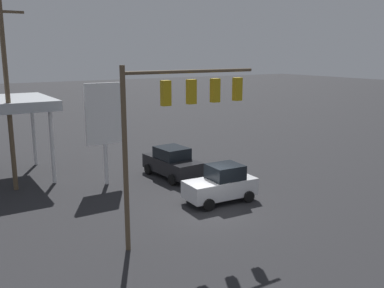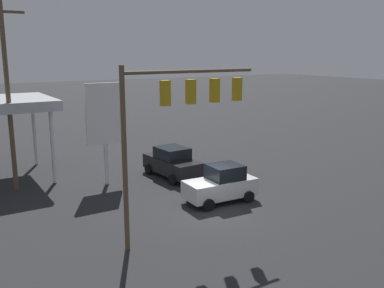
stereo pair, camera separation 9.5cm
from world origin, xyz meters
name	(u,v)px [view 1 (the left image)]	position (x,y,z in m)	size (l,w,h in m)	color
ground_plane	(213,209)	(0.00, 0.00, 0.00)	(200.00, 200.00, 0.00)	#262628
traffic_signal_assembly	(179,109)	(3.05, 1.87, 5.50)	(6.17, 0.43, 7.30)	brown
utility_pole	(8,94)	(7.84, -8.63, 5.52)	(2.40, 0.26, 10.47)	brown
price_sign	(104,117)	(3.00, -6.88, 4.07)	(2.21, 0.27, 6.04)	silver
sedan_far	(172,162)	(-1.04, -6.06, 0.95)	(2.29, 4.51, 1.93)	black
hatchback_crossing	(221,184)	(-1.05, -0.76, 0.95)	(3.87, 2.09, 1.97)	silver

